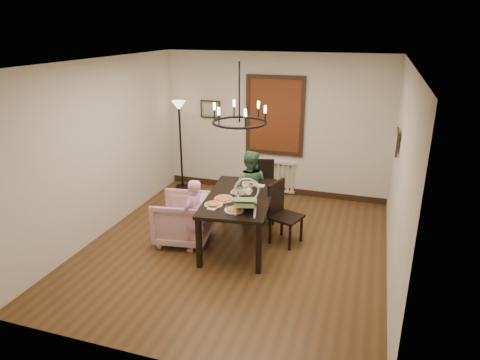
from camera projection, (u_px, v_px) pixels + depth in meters
The scene contains 17 objects.
room_shell at pixel (243, 155), 6.51m from camera, with size 4.51×5.00×2.81m.
dining_table at pixel (239, 201), 6.55m from camera, with size 1.17×1.83×0.81m.
chair_far at pixel (260, 190), 7.52m from camera, with size 0.46×0.46×1.05m, color black, non-canonical shape.
chair_right at pixel (286, 214), 6.66m from camera, with size 0.44×0.44×1.00m, color black, non-canonical shape.
armchair at pixel (183, 219), 6.76m from camera, with size 0.81×0.83×0.76m, color beige.
elderly_woman at pixel (194, 221), 6.46m from camera, with size 0.34×0.23×0.94m, color #E3A0C8.
seated_man at pixel (249, 193), 7.34m from camera, with size 0.53×0.41×1.08m, color #43724A.
baby_bouncer at pixel (246, 200), 5.95m from camera, with size 0.37×0.50×0.33m, color #B4E09B, non-canonical shape.
salad_bowl at pixel (239, 193), 6.54m from camera, with size 0.29×0.29×0.07m, color white.
pizza_platter at pixel (224, 199), 6.37m from camera, with size 0.29×0.29×0.04m, color tan.
drinking_glass at pixel (237, 193), 6.45m from camera, with size 0.06×0.06×0.13m, color silver.
window_blinds at pixel (275, 116), 8.32m from camera, with size 1.00×0.03×1.40m, color brown.
radiator at pixel (273, 176), 8.76m from camera, with size 0.92×0.12×0.62m, color silver, non-canonical shape.
picture_back at pixel (210, 109), 8.70m from camera, with size 0.42×0.03×0.36m, color black.
picture_right at pixel (397, 142), 6.27m from camera, with size 0.42×0.03×0.36m, color black.
floor_lamp at pixel (181, 147), 8.82m from camera, with size 0.30×0.30×1.80m, color black, non-canonical shape.
chandelier at pixel (239, 122), 6.13m from camera, with size 0.80×0.80×0.04m, color black.
Camera 1 is at (1.87, -5.60, 3.26)m, focal length 32.00 mm.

